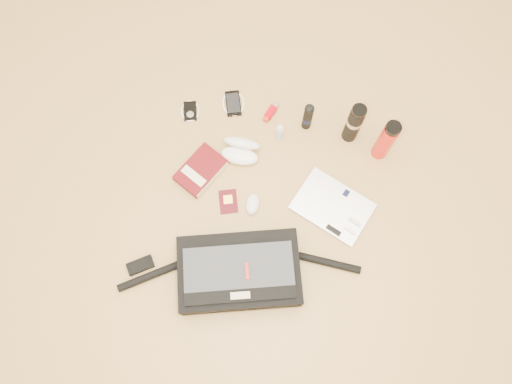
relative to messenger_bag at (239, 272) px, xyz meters
The scene contains 14 objects.
ground 0.26m from the messenger_bag, 85.28° to the left, with size 4.00×4.00×0.00m, color #AC8448.
messenger_bag is the anchor object (origin of this frame).
laptop 0.49m from the messenger_bag, 51.81° to the left, with size 0.36×0.30×0.03m.
book 0.48m from the messenger_bag, 126.92° to the left, with size 0.21×0.25×0.04m.
passport 0.32m from the messenger_bag, 115.13° to the left, with size 0.11×0.13×0.01m.
mouse 0.31m from the messenger_bag, 95.58° to the left, with size 0.07×0.10×0.03m.
sunglasses_case 0.54m from the messenger_bag, 105.80° to the left, with size 0.17×0.15×0.10m.
ipod 0.78m from the messenger_bag, 123.36° to the left, with size 0.11×0.11×0.01m.
phone 0.79m from the messenger_bag, 108.62° to the left, with size 0.13×0.14×0.01m.
inhaler 0.75m from the messenger_bag, 95.38° to the left, with size 0.05×0.11×0.03m.
spray_bottle 0.64m from the messenger_bag, 90.38° to the left, with size 0.04×0.04×0.11m.
aerosol_can 0.74m from the messenger_bag, 82.36° to the left, with size 0.04×0.04×0.18m.
thermos_black 0.80m from the messenger_bag, 68.09° to the left, with size 0.08×0.08×0.25m.
thermos_red 0.82m from the messenger_bag, 57.45° to the left, with size 0.08×0.08×0.26m.
Camera 1 is at (0.13, -0.52, 2.06)m, focal length 35.00 mm.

